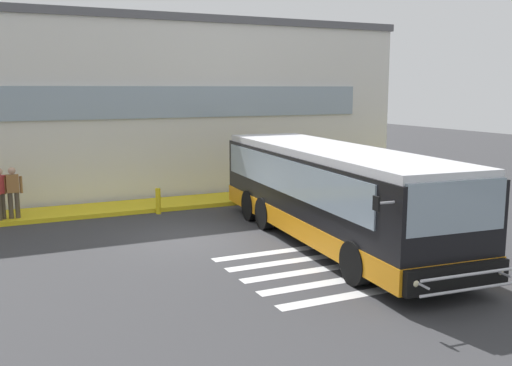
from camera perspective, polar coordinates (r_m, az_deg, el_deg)
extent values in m
cube|color=#353538|center=(17.11, -6.49, -5.41)|extent=(80.00, 90.00, 0.02)
cube|color=silver|center=(12.85, 11.09, -10.51)|extent=(4.40, 0.36, 0.01)
cube|color=silver|center=(13.54, 8.82, -9.40)|extent=(4.40, 0.36, 0.01)
cube|color=silver|center=(14.26, 6.79, -8.39)|extent=(4.40, 0.36, 0.01)
cube|color=silver|center=(14.99, 4.96, -7.46)|extent=(4.40, 0.36, 0.01)
cube|color=silver|center=(15.75, 3.31, -6.62)|extent=(4.40, 0.36, 0.01)
cube|color=silver|center=(28.21, -14.50, 7.20)|extent=(23.25, 12.00, 6.85)
cube|color=#56565B|center=(28.32, -14.80, 14.44)|extent=(23.45, 12.20, 0.30)
cube|color=#8C9EAD|center=(22.55, -9.13, 7.87)|extent=(17.25, 0.10, 1.20)
cube|color=yellow|center=(21.59, -10.57, -2.20)|extent=(27.25, 2.00, 0.15)
cube|color=black|center=(16.38, 7.36, -0.95)|extent=(3.36, 10.67, 2.15)
cube|color=orange|center=(16.54, 7.30, -3.68)|extent=(3.40, 10.71, 0.55)
cube|color=silver|center=(16.21, 7.44, 3.14)|extent=(3.24, 10.46, 0.20)
cube|color=#8C9EAD|center=(12.01, 19.10, -2.24)|extent=(2.35, 0.30, 1.05)
cube|color=#8C9EAD|center=(17.19, 10.74, 1.13)|extent=(0.76, 9.28, 0.95)
cube|color=#8C9EAD|center=(16.01, 2.79, 0.69)|extent=(0.76, 9.28, 0.95)
cube|color=black|center=(11.95, 19.19, -0.57)|extent=(2.15, 0.27, 0.28)
cube|color=black|center=(12.26, 19.15, -8.75)|extent=(2.46, 0.39, 0.52)
sphere|color=beige|center=(12.89, 22.81, -8.00)|extent=(0.18, 0.18, 0.18)
sphere|color=beige|center=(11.62, 15.33, -9.46)|extent=(0.18, 0.18, 0.18)
cylinder|color=#B7B7BF|center=(11.26, 12.62, -1.91)|extent=(0.40, 0.08, 0.05)
cube|color=black|center=(11.15, 11.76, -1.99)|extent=(0.06, 0.20, 0.28)
cylinder|color=black|center=(14.40, 17.96, -6.54)|extent=(0.38, 1.02, 1.00)
cylinder|color=black|center=(13.11, 9.81, -7.79)|extent=(0.38, 1.02, 1.00)
cylinder|color=black|center=(18.88, 7.54, -2.45)|extent=(0.38, 1.02, 1.00)
cylinder|color=black|center=(17.91, 0.88, -3.01)|extent=(0.38, 1.02, 1.00)
cylinder|color=black|center=(20.01, 5.79, -1.75)|extent=(0.38, 1.02, 1.00)
cylinder|color=black|center=(19.10, -0.55, -2.23)|extent=(0.38, 1.02, 1.00)
cylinder|color=#B7B7BF|center=(12.03, 20.25, -9.81)|extent=(2.25, 0.23, 0.06)
cylinder|color=#B7B7BF|center=(11.94, 20.33, -8.44)|extent=(2.25, 0.23, 0.06)
cylinder|color=#B7B7BF|center=(12.76, 23.05, -8.18)|extent=(0.09, 0.50, 0.05)
cylinder|color=#B7B7BF|center=(11.55, 15.91, -9.61)|extent=(0.09, 0.50, 0.05)
cylinder|color=#4C4233|center=(20.35, -23.65, -2.09)|extent=(0.15, 0.15, 0.85)
cube|color=#B23333|center=(20.15, -23.94, -0.15)|extent=(0.40, 0.44, 0.58)
cylinder|color=#B23333|center=(20.36, -23.55, -0.18)|extent=(0.09, 0.09, 0.55)
cylinder|color=#4C4233|center=(20.32, -22.44, -2.03)|extent=(0.15, 0.15, 0.85)
cylinder|color=#4C4233|center=(20.32, -23.01, -2.06)|extent=(0.15, 0.15, 0.85)
cube|color=#996633|center=(20.20, -22.85, -0.06)|extent=(0.38, 0.23, 0.58)
sphere|color=tan|center=(20.14, -22.93, 1.12)|extent=(0.23, 0.23, 0.23)
cylinder|color=#996633|center=(20.22, -22.14, -0.15)|extent=(0.09, 0.09, 0.55)
cylinder|color=#996633|center=(20.21, -23.55, -0.24)|extent=(0.09, 0.09, 0.55)
cylinder|color=yellow|center=(20.39, -9.61, -1.77)|extent=(0.18, 0.18, 0.90)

